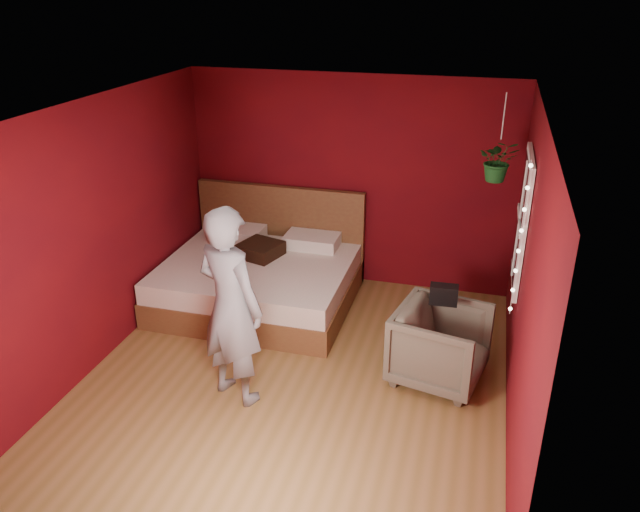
{
  "coord_description": "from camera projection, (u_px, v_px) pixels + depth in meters",
  "views": [
    {
      "loc": [
        1.58,
        -4.9,
        3.61
      ],
      "look_at": [
        0.13,
        0.4,
        1.13
      ],
      "focal_mm": 35.0,
      "sensor_mm": 36.0,
      "label": 1
    }
  ],
  "objects": [
    {
      "name": "bed",
      "position": [
        261.0,
        277.0,
        7.46
      ],
      "size": [
        2.18,
        1.85,
        1.2
      ],
      "color": "brown",
      "rests_on": "ground"
    },
    {
      "name": "window",
      "position": [
        522.0,
        220.0,
        5.87
      ],
      "size": [
        0.05,
        0.97,
        1.27
      ],
      "color": "white",
      "rests_on": "room_walls"
    },
    {
      "name": "handbag",
      "position": [
        444.0,
        294.0,
        5.88
      ],
      "size": [
        0.27,
        0.14,
        0.19
      ],
      "primitive_type": "cube",
      "rotation": [
        0.0,
        0.0,
        0.05
      ],
      "color": "black",
      "rests_on": "armchair"
    },
    {
      "name": "person",
      "position": [
        231.0,
        306.0,
        5.5
      ],
      "size": [
        0.8,
        0.67,
        1.88
      ],
      "primitive_type": "imported",
      "rotation": [
        0.0,
        0.0,
        2.77
      ],
      "color": "slate",
      "rests_on": "ground"
    },
    {
      "name": "hanging_plant",
      "position": [
        499.0,
        160.0,
        6.15
      ],
      "size": [
        0.41,
        0.36,
        0.87
      ],
      "color": "silver",
      "rests_on": "room_walls"
    },
    {
      "name": "floor",
      "position": [
        297.0,
        374.0,
        6.17
      ],
      "size": [
        4.5,
        4.5,
        0.0
      ],
      "primitive_type": "plane",
      "color": "olive",
      "rests_on": "ground"
    },
    {
      "name": "fairy_lights",
      "position": [
        520.0,
        241.0,
        5.42
      ],
      "size": [
        0.04,
        0.04,
        1.45
      ],
      "color": "silver",
      "rests_on": "room_walls"
    },
    {
      "name": "armchair",
      "position": [
        440.0,
        345.0,
        5.95
      ],
      "size": [
        0.99,
        0.97,
        0.76
      ],
      "primitive_type": "imported",
      "rotation": [
        0.0,
        0.0,
        1.36
      ],
      "color": "#6B6654",
      "rests_on": "ground"
    },
    {
      "name": "room_walls",
      "position": [
        294.0,
        215.0,
        5.48
      ],
      "size": [
        4.04,
        4.54,
        2.62
      ],
      "color": "#610A0E",
      "rests_on": "ground"
    },
    {
      "name": "throw_pillow",
      "position": [
        260.0,
        250.0,
        7.42
      ],
      "size": [
        0.56,
        0.56,
        0.16
      ],
      "primitive_type": "cube",
      "rotation": [
        0.0,
        0.0,
        -0.29
      ],
      "color": "black",
      "rests_on": "bed"
    }
  ]
}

